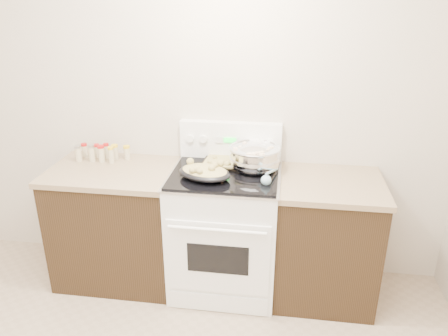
# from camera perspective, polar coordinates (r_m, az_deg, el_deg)

# --- Properties ---
(room_shell) EXTENTS (4.10, 3.60, 2.75)m
(room_shell) POSITION_cam_1_polar(r_m,az_deg,el_deg) (1.61, -19.78, 5.20)
(room_shell) COLOR beige
(room_shell) RESTS_ON ground
(counter_left) EXTENTS (0.93, 0.67, 0.92)m
(counter_left) POSITION_cam_1_polar(r_m,az_deg,el_deg) (3.48, -13.60, -7.06)
(counter_left) COLOR black
(counter_left) RESTS_ON ground
(counter_right) EXTENTS (0.73, 0.67, 0.92)m
(counter_right) POSITION_cam_1_polar(r_m,az_deg,el_deg) (3.28, 13.06, -9.03)
(counter_right) COLOR black
(counter_right) RESTS_ON ground
(kitchen_range) EXTENTS (0.78, 0.73, 1.22)m
(kitchen_range) POSITION_cam_1_polar(r_m,az_deg,el_deg) (3.26, 0.14, -7.92)
(kitchen_range) COLOR white
(kitchen_range) RESTS_ON ground
(mixing_bowl) EXTENTS (0.37, 0.37, 0.22)m
(mixing_bowl) POSITION_cam_1_polar(r_m,az_deg,el_deg) (3.10, 4.02, 1.34)
(mixing_bowl) COLOR silver
(mixing_bowl) RESTS_ON kitchen_range
(roasting_pan) EXTENTS (0.44, 0.37, 0.11)m
(roasting_pan) POSITION_cam_1_polar(r_m,az_deg,el_deg) (2.95, -2.56, -0.50)
(roasting_pan) COLOR black
(roasting_pan) RESTS_ON kitchen_range
(baking_sheet) EXTENTS (0.39, 0.29, 0.06)m
(baking_sheet) POSITION_cam_1_polar(r_m,az_deg,el_deg) (3.18, 0.49, 0.66)
(baking_sheet) COLOR black
(baking_sheet) RESTS_ON kitchen_range
(wooden_spoon) EXTENTS (0.15, 0.23, 0.04)m
(wooden_spoon) POSITION_cam_1_polar(r_m,az_deg,el_deg) (2.96, -2.06, -1.16)
(wooden_spoon) COLOR tan
(wooden_spoon) RESTS_ON kitchen_range
(blue_ladle) EXTENTS (0.11, 0.25, 0.09)m
(blue_ladle) POSITION_cam_1_polar(r_m,az_deg,el_deg) (2.90, 5.63, -1.43)
(blue_ladle) COLOR #80AFC0
(blue_ladle) RESTS_ON kitchen_range
(spice_jars) EXTENTS (0.40, 0.15, 0.13)m
(spice_jars) POSITION_cam_1_polar(r_m,az_deg,el_deg) (3.45, -15.76, 1.98)
(spice_jars) COLOR #BFB28C
(spice_jars) RESTS_ON counter_left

